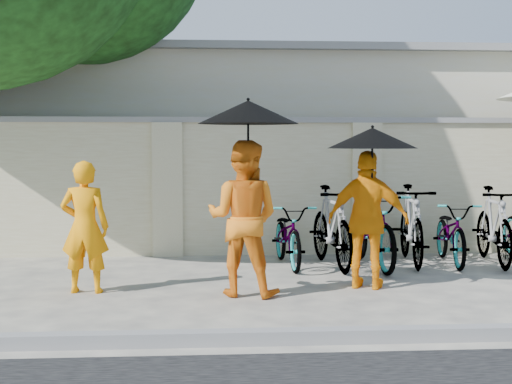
{
  "coord_description": "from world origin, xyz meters",
  "views": [
    {
      "loc": [
        -0.42,
        -7.6,
        1.7
      ],
      "look_at": [
        0.18,
        1.03,
        1.1
      ],
      "focal_mm": 50.0,
      "sensor_mm": 36.0,
      "label": 1
    }
  ],
  "objects": [
    {
      "name": "bike_4",
      "position": [
        3.01,
        2.1,
        0.44
      ],
      "size": [
        0.77,
        1.72,
        0.88
      ],
      "primitive_type": "imported",
      "rotation": [
        0.0,
        0.0,
        -0.11
      ],
      "color": "slate",
      "rests_on": "ground"
    },
    {
      "name": "parasol_right",
      "position": [
        1.48,
        0.44,
        1.75
      ],
      "size": [
        1.03,
        1.03,
        0.96
      ],
      "color": "black",
      "rests_on": "ground"
    },
    {
      "name": "monk_center",
      "position": [
        -0.01,
        0.26,
        0.86
      ],
      "size": [
        1.0,
        0.88,
        1.73
      ],
      "primitive_type": "imported",
      "rotation": [
        0.0,
        0.0,
        2.82
      ],
      "color": "orange",
      "rests_on": "ground"
    },
    {
      "name": "monk_left",
      "position": [
        -1.8,
        0.51,
        0.75
      ],
      "size": [
        0.57,
        0.4,
        1.5
      ],
      "primitive_type": "imported",
      "rotation": [
        0.0,
        0.0,
        3.06
      ],
      "color": "#FF9306",
      "rests_on": "ground"
    },
    {
      "name": "kerb",
      "position": [
        0.0,
        -1.7,
        0.06
      ],
      "size": [
        40.0,
        0.16,
        0.12
      ],
      "primitive_type": "cube",
      "color": "gray",
      "rests_on": "ground"
    },
    {
      "name": "bike_1",
      "position": [
        1.28,
        1.94,
        0.56
      ],
      "size": [
        0.72,
        1.89,
        1.11
      ],
      "primitive_type": "imported",
      "rotation": [
        0.0,
        0.0,
        0.11
      ],
      "color": "slate",
      "rests_on": "ground"
    },
    {
      "name": "bike_5",
      "position": [
        3.58,
        2.02,
        0.54
      ],
      "size": [
        0.74,
        1.86,
        1.09
      ],
      "primitive_type": "imported",
      "rotation": [
        0.0,
        0.0,
        -0.13
      ],
      "color": "slate",
      "rests_on": "ground"
    },
    {
      "name": "parasol_center",
      "position": [
        0.04,
        0.18,
        2.03
      ],
      "size": [
        1.11,
        1.11,
        1.18
      ],
      "color": "black",
      "rests_on": "ground"
    },
    {
      "name": "ground",
      "position": [
        0.0,
        0.0,
        0.0
      ],
      "size": [
        80.0,
        80.0,
        0.0
      ],
      "primitive_type": "plane",
      "color": "#C0B79F"
    },
    {
      "name": "building_behind",
      "position": [
        2.0,
        7.0,
        1.6
      ],
      "size": [
        14.0,
        6.0,
        3.2
      ],
      "primitive_type": "cube",
      "color": "beige",
      "rests_on": "ground"
    },
    {
      "name": "bike_3",
      "position": [
        2.43,
        2.1,
        0.55
      ],
      "size": [
        0.75,
        1.9,
        1.11
      ],
      "primitive_type": "imported",
      "rotation": [
        0.0,
        0.0,
        -0.13
      ],
      "color": "slate",
      "rests_on": "ground"
    },
    {
      "name": "bike_0",
      "position": [
        0.7,
        2.05,
        0.43
      ],
      "size": [
        0.7,
        1.69,
        0.87
      ],
      "primitive_type": "imported",
      "rotation": [
        0.0,
        0.0,
        0.08
      ],
      "color": "slate",
      "rests_on": "ground"
    },
    {
      "name": "bike_2",
      "position": [
        1.85,
        1.93,
        0.51
      ],
      "size": [
        0.8,
        1.98,
        1.02
      ],
      "primitive_type": "imported",
      "rotation": [
        0.0,
        0.0,
        0.07
      ],
      "color": "slate",
      "rests_on": "ground"
    },
    {
      "name": "monk_right",
      "position": [
        1.46,
        0.52,
        0.8
      ],
      "size": [
        1.02,
        0.73,
        1.61
      ],
      "primitive_type": "imported",
      "rotation": [
        0.0,
        0.0,
        2.74
      ],
      "color": "orange",
      "rests_on": "ground"
    },
    {
      "name": "compound_wall",
      "position": [
        1.0,
        3.2,
        1.0
      ],
      "size": [
        20.0,
        0.3,
        2.0
      ],
      "primitive_type": "cube",
      "color": "beige",
      "rests_on": "ground"
    }
  ]
}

